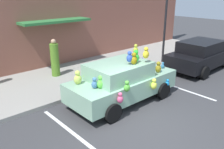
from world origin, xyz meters
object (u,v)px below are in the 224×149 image
Objects in this scene: plush_covered_car at (122,81)px; teddy_bear_on_sidewalk at (135,60)px; parked_sedan_behind at (201,55)px; pedestrian_walking_past at (55,59)px; street_lamp_post at (165,19)px.

plush_covered_car is 5.46× the size of teddy_bear_on_sidewalk.
plush_covered_car is at bearing 179.88° from parked_sedan_behind.
teddy_bear_on_sidewalk is at bearing -23.06° from pedestrian_walking_past.
plush_covered_car is at bearing -144.61° from teddy_bear_on_sidewalk.
plush_covered_car is 3.89m from teddy_bear_on_sidewalk.
parked_sedan_behind is at bearing -40.05° from teddy_bear_on_sidewalk.
street_lamp_post is at bearing -11.18° from teddy_bear_on_sidewalk.
pedestrian_walking_past is (-5.68, 1.99, -1.57)m from street_lamp_post.
pedestrian_walking_past is (-3.79, 1.61, 0.45)m from teddy_bear_on_sidewalk.
pedestrian_walking_past is at bearing 160.73° from street_lamp_post.
parked_sedan_behind reaches higher than teddy_bear_on_sidewalk.
parked_sedan_behind is 7.54m from pedestrian_walking_past.
parked_sedan_behind is at bearing -0.12° from plush_covered_car.
plush_covered_car is at bearing -80.76° from pedestrian_walking_past.
parked_sedan_behind is 3.52m from teddy_bear_on_sidewalk.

